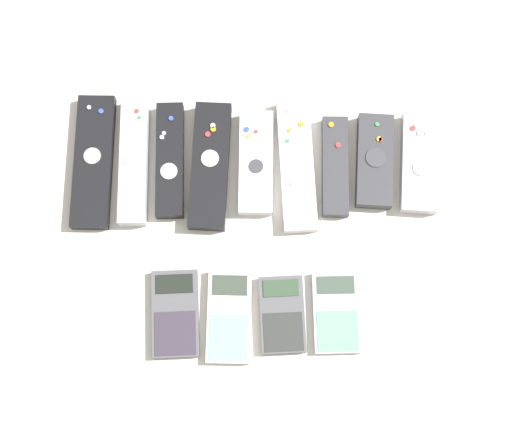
# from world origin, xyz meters

# --- Properties ---
(ground_plane) EXTENTS (3.00, 3.00, 0.00)m
(ground_plane) POSITION_xyz_m (0.00, 0.00, 0.00)
(ground_plane) COLOR beige
(remote_0) EXTENTS (0.06, 0.22, 0.02)m
(remote_0) POSITION_xyz_m (-0.26, 0.14, 0.01)
(remote_0) COLOR black
(remote_0) RESTS_ON ground_plane
(remote_1) EXTENTS (0.04, 0.21, 0.03)m
(remote_1) POSITION_xyz_m (-0.19, 0.14, 0.01)
(remote_1) COLOR #B7B7BC
(remote_1) RESTS_ON ground_plane
(remote_2) EXTENTS (0.05, 0.19, 0.03)m
(remote_2) POSITION_xyz_m (-0.14, 0.14, 0.01)
(remote_2) COLOR black
(remote_2) RESTS_ON ground_plane
(remote_3) EXTENTS (0.07, 0.21, 0.03)m
(remote_3) POSITION_xyz_m (-0.07, 0.13, 0.01)
(remote_3) COLOR black
(remote_3) RESTS_ON ground_plane
(remote_4) EXTENTS (0.06, 0.17, 0.02)m
(remote_4) POSITION_xyz_m (-0.00, 0.14, 0.01)
(remote_4) COLOR silver
(remote_4) RESTS_ON ground_plane
(remote_5) EXTENTS (0.06, 0.22, 0.02)m
(remote_5) POSITION_xyz_m (0.06, 0.14, 0.01)
(remote_5) COLOR silver
(remote_5) RESTS_ON ground_plane
(remote_6) EXTENTS (0.04, 0.16, 0.02)m
(remote_6) POSITION_xyz_m (0.13, 0.13, 0.01)
(remote_6) COLOR #333338
(remote_6) RESTS_ON ground_plane
(remote_7) EXTENTS (0.06, 0.15, 0.03)m
(remote_7) POSITION_xyz_m (0.19, 0.14, 0.01)
(remote_7) COLOR #333338
(remote_7) RESTS_ON ground_plane
(remote_8) EXTENTS (0.07, 0.16, 0.02)m
(remote_8) POSITION_xyz_m (0.26, 0.14, 0.01)
(remote_8) COLOR #B7B7BC
(remote_8) RESTS_ON ground_plane
(calculator_0) EXTENTS (0.08, 0.13, 0.01)m
(calculator_0) POSITION_xyz_m (-0.12, -0.10, 0.01)
(calculator_0) COLOR #4C4C51
(calculator_0) RESTS_ON ground_plane
(calculator_1) EXTENTS (0.07, 0.14, 0.02)m
(calculator_1) POSITION_xyz_m (-0.04, -0.10, 0.01)
(calculator_1) COLOR beige
(calculator_1) RESTS_ON ground_plane
(calculator_2) EXTENTS (0.07, 0.12, 0.02)m
(calculator_2) POSITION_xyz_m (0.04, -0.10, 0.01)
(calculator_2) COLOR #4C4C51
(calculator_2) RESTS_ON ground_plane
(calculator_3) EXTENTS (0.07, 0.12, 0.01)m
(calculator_3) POSITION_xyz_m (0.12, -0.10, 0.01)
(calculator_3) COLOR #B2B2B7
(calculator_3) RESTS_ON ground_plane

